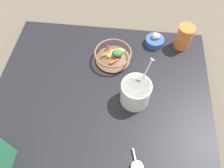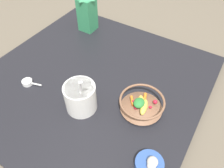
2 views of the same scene
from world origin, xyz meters
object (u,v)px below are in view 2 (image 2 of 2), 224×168
Objects in this scene: fruit_bowl at (142,104)px; milk_carton at (87,10)px; yogurt_tub at (80,96)px; garlic_bowl at (150,165)px.

fruit_bowl is 0.77× the size of milk_carton.
milk_carton is at bearing -146.52° from yogurt_tub.
fruit_bowl is at bearing 55.55° from milk_carton.
garlic_bowl is (0.09, 0.37, -0.05)m from yogurt_tub.
milk_carton is at bearing -124.45° from fruit_bowl.
fruit_bowl is 0.81× the size of yogurt_tub.
garlic_bowl is at bearing 76.15° from yogurt_tub.
garlic_bowl is at bearing 33.05° from fruit_bowl.
fruit_bowl is 0.26m from yogurt_tub.
milk_carton reaches higher than garlic_bowl.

